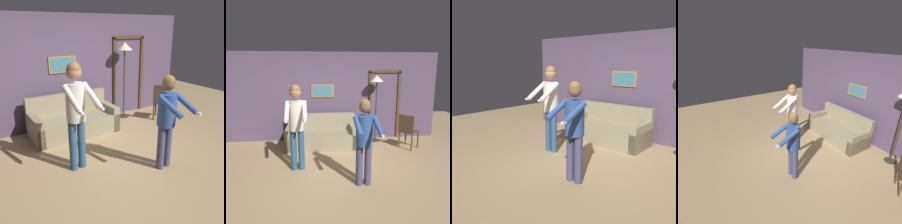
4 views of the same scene
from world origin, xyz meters
TOP-DOWN VIEW (x-y plane):
  - ground_plane at (0.00, 0.00)m, footprint 12.00×12.00m
  - back_wall_assembly at (0.02, 2.21)m, footprint 6.40×0.10m
  - couch at (-0.33, 1.59)m, footprint 1.91×0.87m
  - person_standing_left at (-0.89, 0.18)m, footprint 0.46×0.70m
  - person_standing_right at (0.37, -0.58)m, footprint 0.45×0.66m

SIDE VIEW (x-z plane):
  - ground_plane at x=0.00m, z-range 0.00..0.00m
  - couch at x=-0.33m, z-range -0.16..0.71m
  - person_standing_right at x=0.37m, z-range 0.16..1.76m
  - person_standing_left at x=-0.89m, z-range 0.21..2.02m
  - back_wall_assembly at x=0.02m, z-range 0.00..2.60m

